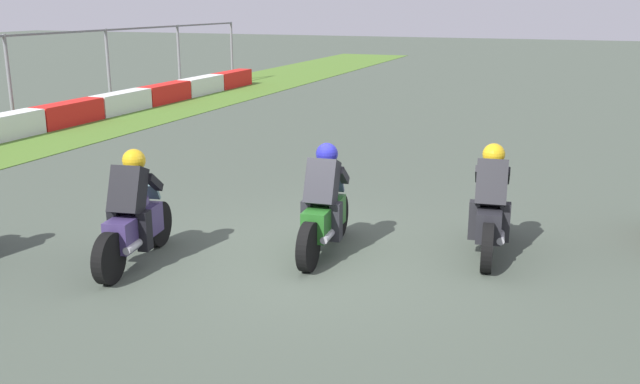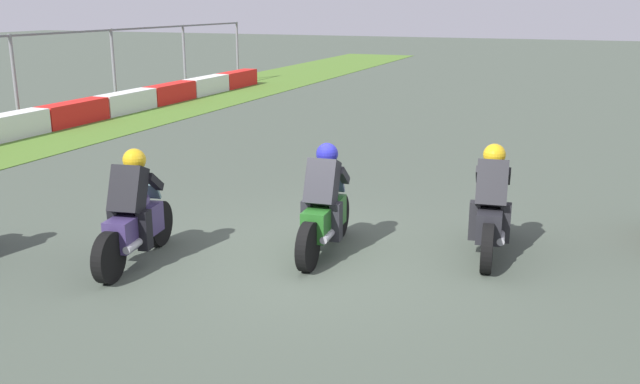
% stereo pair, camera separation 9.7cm
% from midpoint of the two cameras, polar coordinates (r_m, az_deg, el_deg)
% --- Properties ---
extents(ground_plane, '(120.00, 120.00, 0.00)m').
position_cam_midpoint_polar(ground_plane, '(9.52, -0.01, -5.24)').
color(ground_plane, '#444E43').
extents(rider_lane_b, '(2.04, 0.57, 1.51)m').
position_cam_midpoint_polar(rider_lane_b, '(9.69, 14.03, -1.45)').
color(rider_lane_b, black).
rests_on(rider_lane_b, ground_plane).
extents(rider_lane_c, '(2.04, 0.55, 1.51)m').
position_cam_midpoint_polar(rider_lane_c, '(9.45, 0.66, -1.40)').
color(rider_lane_c, black).
rests_on(rider_lane_c, ground_plane).
extents(rider_lane_d, '(2.04, 0.60, 1.51)m').
position_cam_midpoint_polar(rider_lane_d, '(9.40, -14.65, -2.00)').
color(rider_lane_d, black).
rests_on(rider_lane_d, ground_plane).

